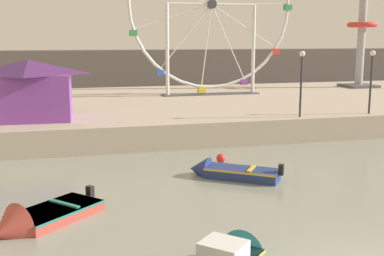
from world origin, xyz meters
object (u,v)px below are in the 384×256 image
Objects in this scene: carnival_booth_purple_stall at (30,89)px; mooring_buoy_orange at (221,158)px; drop_tower_steel_tower at (362,22)px; promenade_lamp_near at (301,74)px; motorboat_navy_blue at (227,172)px; promenade_lamp_far at (371,72)px; ferris_wheel_white_frame at (212,7)px; motorboat_faded_red at (35,220)px.

mooring_buoy_orange is at bearing -34.45° from carnival_booth_purple_stall.
drop_tower_steel_tower reaches higher than mooring_buoy_orange.
promenade_lamp_near is (-13.22, -14.46, -3.36)m from drop_tower_steel_tower.
carnival_booth_purple_stall is at bearing -157.71° from drop_tower_steel_tower.
drop_tower_steel_tower reaches higher than carnival_booth_purple_stall.
promenade_lamp_far is (11.01, 6.24, 3.59)m from motorboat_navy_blue.
ferris_wheel_white_frame is (4.76, 18.14, 7.93)m from motorboat_navy_blue.
carnival_booth_purple_stall is (-28.00, -11.48, -4.11)m from drop_tower_steel_tower.
drop_tower_steel_tower is 30.54m from carnival_booth_purple_stall.
promenade_lamp_near is (6.43, 6.11, 3.60)m from motorboat_navy_blue.
promenade_lamp_near is at bearing 172.98° from motorboat_faded_red.
mooring_buoy_orange is (-19.15, -18.21, -6.98)m from drop_tower_steel_tower.
ferris_wheel_white_frame is 3.63× the size of promenade_lamp_far.
ferris_wheel_white_frame is at bearing -161.55° from motorboat_faded_red.
carnival_booth_purple_stall is 11.48m from mooring_buoy_orange.
carnival_booth_purple_stall is at bearing -145.39° from ferris_wheel_white_frame.
ferris_wheel_white_frame is at bearing 37.42° from carnival_booth_purple_stall.
mooring_buoy_orange is (-4.26, -15.78, -7.95)m from ferris_wheel_white_frame.
mooring_buoy_orange is (8.85, -6.73, -2.87)m from carnival_booth_purple_stall.
motorboat_navy_blue is 29.29m from drop_tower_steel_tower.
promenade_lamp_near is 4.58m from promenade_lamp_far.
mooring_buoy_orange is at bearing -147.68° from promenade_lamp_near.
mooring_buoy_orange is (8.10, 6.09, 0.03)m from motorboat_faded_red.
mooring_buoy_orange is at bearing -136.44° from drop_tower_steel_tower.
motorboat_faded_red reaches higher than mooring_buoy_orange.
promenade_lamp_near is 8.48× the size of mooring_buoy_orange.
promenade_lamp_far reaches higher than motorboat_navy_blue.
ferris_wheel_white_frame is at bearing -170.73° from drop_tower_steel_tower.
promenade_lamp_near is at bearing -82.12° from ferris_wheel_white_frame.
promenade_lamp_far is at bearing -62.31° from ferris_wheel_white_frame.
motorboat_faded_red is 1.01× the size of promenade_lamp_near.
motorboat_navy_blue reaches higher than mooring_buoy_orange.
motorboat_navy_blue is 1.02× the size of promenade_lamp_near.
motorboat_faded_red is 13.17m from carnival_booth_purple_stall.
ferris_wheel_white_frame reaches higher than motorboat_faded_red.
motorboat_faded_red is 0.77× the size of carnival_booth_purple_stall.
drop_tower_steel_tower is (19.65, 20.57, 6.96)m from motorboat_navy_blue.
ferris_wheel_white_frame is at bearing 74.88° from mooring_buoy_orange.
drop_tower_steel_tower is 19.88m from promenade_lamp_near.
motorboat_navy_blue is 13.15m from promenade_lamp_far.
motorboat_faded_red is 0.27× the size of drop_tower_steel_tower.
carnival_booth_purple_stall is (-0.75, 12.83, 2.89)m from motorboat_faded_red.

